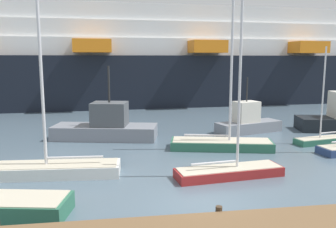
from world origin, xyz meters
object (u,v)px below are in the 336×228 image
at_px(sailboat_2, 229,168).
at_px(fishing_boat_0, 106,126).
at_px(sailboat_4, 324,139).
at_px(cruise_ship, 140,60).
at_px(sailboat_5, 57,167).
at_px(sailboat_0, 221,142).
at_px(fishing_boat_1, 248,122).

bearing_deg(sailboat_2, fishing_boat_0, 116.42).
distance_m(sailboat_4, fishing_boat_0, 15.84).
bearing_deg(cruise_ship, sailboat_5, -105.59).
bearing_deg(cruise_ship, sailboat_4, -71.04).
bearing_deg(cruise_ship, fishing_boat_0, -104.10).
distance_m(sailboat_0, sailboat_2, 5.62).
bearing_deg(sailboat_4, sailboat_0, -7.03).
height_order(sailboat_0, fishing_boat_0, sailboat_0).
xyz_separation_m(sailboat_0, cruise_ship, (-3.48, 27.16, 5.28)).
xyz_separation_m(sailboat_4, sailboat_5, (-17.72, -4.45, 0.13)).
xyz_separation_m(sailboat_5, fishing_boat_0, (2.35, 8.23, 0.47)).
xyz_separation_m(sailboat_4, cruise_ship, (-11.18, 26.73, 5.44)).
relative_size(sailboat_4, cruise_ship, 0.06).
xyz_separation_m(sailboat_0, fishing_boat_0, (-7.68, 4.22, 0.44)).
height_order(sailboat_5, fishing_boat_1, sailboat_5).
relative_size(sailboat_4, fishing_boat_0, 0.84).
bearing_deg(fishing_boat_1, sailboat_5, 15.90).
height_order(sailboat_0, cruise_ship, cruise_ship).
height_order(sailboat_4, fishing_boat_0, sailboat_4).
distance_m(sailboat_2, fishing_boat_1, 11.42).
bearing_deg(fishing_boat_1, cruise_ship, -89.13).
height_order(sailboat_4, sailboat_5, sailboat_5).
relative_size(sailboat_4, sailboat_5, 0.72).
xyz_separation_m(sailboat_0, fishing_boat_1, (3.67, 4.81, 0.38)).
relative_size(sailboat_5, fishing_boat_0, 1.18).
relative_size(sailboat_2, sailboat_4, 1.56).
bearing_deg(sailboat_2, sailboat_0, 70.03).
distance_m(fishing_boat_0, fishing_boat_1, 11.37).
xyz_separation_m(sailboat_2, cruise_ship, (-2.23, 32.65, 5.30)).
xyz_separation_m(sailboat_0, sailboat_5, (-10.03, -4.02, -0.03)).
bearing_deg(sailboat_2, fishing_boat_1, 57.30).
relative_size(sailboat_0, cruise_ship, 0.10).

